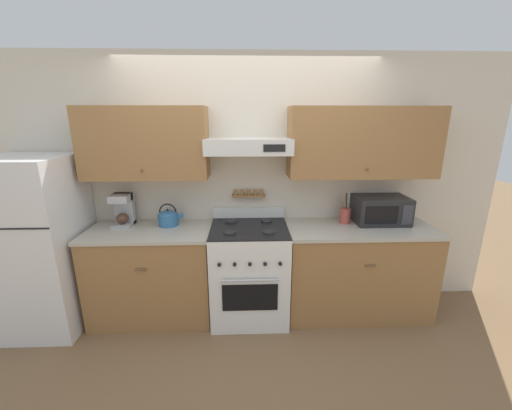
% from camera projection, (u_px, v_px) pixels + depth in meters
% --- Properties ---
extents(ground_plane, '(16.00, 16.00, 0.00)m').
position_uv_depth(ground_plane, '(250.00, 332.00, 2.95)').
color(ground_plane, brown).
extents(wall_back, '(5.20, 0.46, 2.55)m').
position_uv_depth(wall_back, '(254.00, 171.00, 3.14)').
color(wall_back, beige).
rests_on(wall_back, ground_plane).
extents(counter_left, '(1.18, 0.64, 0.92)m').
position_uv_depth(counter_left, '(153.00, 273.00, 3.11)').
color(counter_left, olive).
rests_on(counter_left, ground_plane).
extents(counter_right, '(1.43, 0.64, 0.92)m').
position_uv_depth(counter_right, '(356.00, 270.00, 3.18)').
color(counter_right, olive).
rests_on(counter_right, ground_plane).
extents(stove_range, '(0.73, 0.69, 1.05)m').
position_uv_depth(stove_range, '(249.00, 272.00, 3.11)').
color(stove_range, white).
rests_on(stove_range, ground_plane).
extents(refrigerator, '(0.73, 0.78, 1.63)m').
position_uv_depth(refrigerator, '(39.00, 245.00, 2.90)').
color(refrigerator, white).
rests_on(refrigerator, ground_plane).
extents(tea_kettle, '(0.25, 0.20, 0.22)m').
position_uv_depth(tea_kettle, '(168.00, 217.00, 3.09)').
color(tea_kettle, teal).
rests_on(tea_kettle, counter_left).
extents(coffee_maker, '(0.18, 0.21, 0.32)m').
position_uv_depth(coffee_maker, '(123.00, 209.00, 3.07)').
color(coffee_maker, '#ADAFB5').
rests_on(coffee_maker, counter_left).
extents(microwave, '(0.52, 0.38, 0.27)m').
position_uv_depth(microwave, '(380.00, 209.00, 3.16)').
color(microwave, '#232326').
rests_on(microwave, counter_right).
extents(utensil_crock, '(0.11, 0.11, 0.31)m').
position_uv_depth(utensil_crock, '(345.00, 215.00, 3.14)').
color(utensil_crock, '#B24C42').
rests_on(utensil_crock, counter_right).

